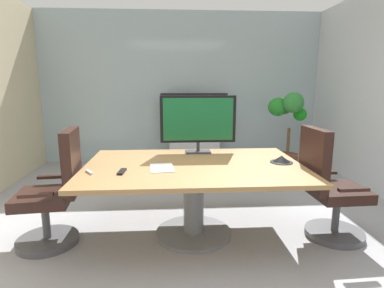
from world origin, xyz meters
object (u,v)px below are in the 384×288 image
(tv_monitor, at_px, (198,121))
(office_chair_right, at_px, (329,193))
(office_chair_left, at_px, (55,197))
(conference_phone, at_px, (282,159))
(wall_display_unit, at_px, (194,141))
(conference_table, at_px, (194,180))
(remote_control, at_px, (122,172))
(potted_plant, at_px, (287,121))

(tv_monitor, bearing_deg, office_chair_right, -28.34)
(office_chair_left, bearing_deg, conference_phone, 86.88)
(wall_display_unit, bearing_deg, conference_table, -94.10)
(conference_phone, bearing_deg, office_chair_left, -177.17)
(office_chair_left, distance_m, wall_display_unit, 3.17)
(wall_display_unit, height_order, conference_phone, wall_display_unit)
(office_chair_right, distance_m, conference_phone, 0.55)
(tv_monitor, xyz_separation_m, conference_phone, (0.79, -0.50, -0.33))
(conference_table, distance_m, office_chair_right, 1.31)
(conference_table, relative_size, conference_phone, 9.47)
(office_chair_left, xyz_separation_m, remote_control, (0.65, -0.14, 0.28))
(tv_monitor, xyz_separation_m, potted_plant, (1.64, 1.66, -0.23))
(potted_plant, height_order, conference_phone, potted_plant)
(office_chair_left, relative_size, wall_display_unit, 0.83)
(potted_plant, bearing_deg, conference_phone, -111.48)
(office_chair_left, bearing_deg, conference_table, 88.19)
(office_chair_right, xyz_separation_m, tv_monitor, (-1.22, 0.66, 0.63))
(conference_table, height_order, conference_phone, conference_phone)
(conference_table, bearing_deg, potted_plant, 51.66)
(conference_phone, bearing_deg, wall_display_unit, 104.14)
(conference_phone, bearing_deg, conference_table, -179.13)
(conference_table, height_order, remote_control, remote_control)
(office_chair_left, relative_size, remote_control, 6.41)
(office_chair_left, height_order, potted_plant, potted_plant)
(office_chair_right, relative_size, conference_phone, 4.95)
(office_chair_left, distance_m, tv_monitor, 1.64)
(office_chair_right, bearing_deg, conference_table, 81.58)
(office_chair_left, height_order, wall_display_unit, wall_display_unit)
(wall_display_unit, relative_size, potted_plant, 0.97)
(office_chair_right, relative_size, tv_monitor, 1.30)
(conference_phone, bearing_deg, tv_monitor, 147.37)
(wall_display_unit, distance_m, remote_control, 3.07)
(conference_table, xyz_separation_m, remote_control, (-0.65, -0.24, 0.17))
(potted_plant, distance_m, conference_phone, 2.33)
(office_chair_right, xyz_separation_m, conference_phone, (-0.43, 0.15, 0.30))
(office_chair_left, xyz_separation_m, conference_phone, (2.17, 0.11, 0.30))
(office_chair_right, relative_size, potted_plant, 0.81)
(tv_monitor, height_order, remote_control, tv_monitor)
(office_chair_left, relative_size, tv_monitor, 1.30)
(potted_plant, bearing_deg, remote_control, -134.47)
(potted_plant, bearing_deg, office_chair_right, -100.35)
(conference_table, relative_size, office_chair_right, 1.91)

